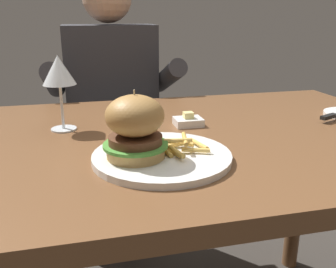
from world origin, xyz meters
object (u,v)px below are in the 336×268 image
at_px(butter_dish, 188,121).
at_px(main_plate, 162,157).
at_px(wine_glass, 59,72).
at_px(diner_person, 113,127).
at_px(burger_sandwich, 135,127).

bearing_deg(butter_dish, main_plate, -118.82).
distance_m(wine_glass, butter_dish, 0.35).
distance_m(main_plate, diner_person, 0.86).
bearing_deg(wine_glass, diner_person, 73.13).
bearing_deg(burger_sandwich, butter_dish, 52.34).
xyz_separation_m(burger_sandwich, butter_dish, (0.18, 0.23, -0.06)).
xyz_separation_m(wine_glass, diner_person, (0.18, 0.58, -0.32)).
bearing_deg(main_plate, butter_dish, 61.18).
distance_m(main_plate, butter_dish, 0.25).
height_order(wine_glass, diner_person, diner_person).
bearing_deg(diner_person, main_plate, -88.55).
relative_size(wine_glass, diner_person, 0.16).
bearing_deg(main_plate, wine_glass, 127.23).
distance_m(butter_dish, diner_person, 0.66).
relative_size(burger_sandwich, diner_person, 0.11).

